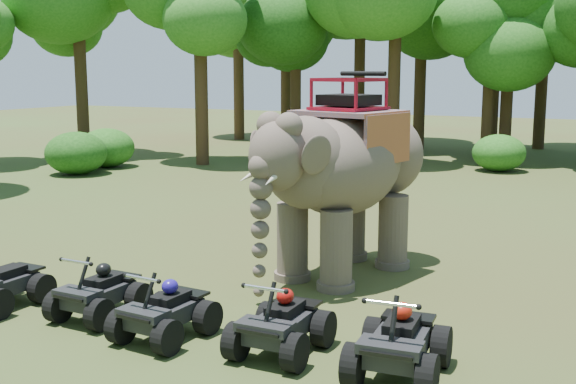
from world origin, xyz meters
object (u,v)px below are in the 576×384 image
Objects in this scene: atv_2 at (165,303)px; elephant at (345,175)px; atv_4 at (399,333)px; atv_1 at (99,285)px; atv_3 at (281,315)px; atv_0 at (1,276)px.

elephant is at bearing 80.55° from atv_2.
atv_4 is at bearing -46.22° from elephant.
atv_2 is 3.78m from atv_4.
atv_1 is 0.99× the size of atv_2.
elephant is 3.07× the size of atv_3.
elephant is 5.37m from atv_4.
atv_3 is at bearing 4.10° from atv_0.
atv_0 is (-4.67, -4.81, -1.51)m from elephant.
elephant reaches higher than atv_3.
atv_3 is (0.80, -4.45, -1.49)m from elephant.
elephant is 3.20× the size of atv_1.
atv_0 is at bearing -177.18° from atv_3.
atv_0 is 0.91× the size of atv_4.
atv_3 is 0.95× the size of atv_4.
atv_1 is 5.38m from atv_4.
elephant is 3.21× the size of atv_0.
atv_2 is 1.94m from atv_3.
atv_2 is at bearing -90.24° from elephant.
elephant is 6.87m from atv_0.
atv_4 is (3.76, 0.31, 0.05)m from atv_2.
elephant is 2.92× the size of atv_4.
atv_1 is 1.65m from atv_2.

